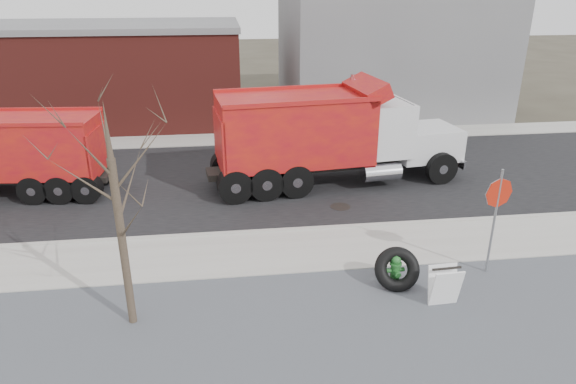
{
  "coord_description": "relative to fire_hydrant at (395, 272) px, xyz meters",
  "views": [
    {
      "loc": [
        -0.88,
        -12.81,
        7.32
      ],
      "look_at": [
        0.93,
        1.44,
        1.4
      ],
      "focal_mm": 32.0,
      "sensor_mm": 36.0,
      "label": 1
    }
  ],
  "objects": [
    {
      "name": "bare_tree",
      "position": [
        -6.5,
        -0.78,
        2.9
      ],
      "size": [
        3.2,
        3.2,
        5.2
      ],
      "color": "#382D23",
      "rests_on": "ground"
    },
    {
      "name": "ground",
      "position": [
        -3.3,
        1.82,
        -0.39
      ],
      "size": [
        120.0,
        120.0,
        0.0
      ],
      "primitive_type": "plane",
      "color": "#383328",
      "rests_on": "ground"
    },
    {
      "name": "curb",
      "position": [
        -3.3,
        3.37,
        -0.34
      ],
      "size": [
        60.0,
        0.15,
        0.11
      ],
      "primitive_type": "cube",
      "color": "#9E9B93",
      "rests_on": "ground"
    },
    {
      "name": "truck_tire",
      "position": [
        0.01,
        -0.08,
        0.12
      ],
      "size": [
        1.28,
        1.06,
        1.15
      ],
      "color": "black",
      "rests_on": "ground"
    },
    {
      "name": "far_sidewalk",
      "position": [
        -3.3,
        13.82,
        -0.36
      ],
      "size": [
        60.0,
        2.0,
        0.06
      ],
      "primitive_type": "cube",
      "color": "#9E9B93",
      "rests_on": "ground"
    },
    {
      "name": "stop_sign",
      "position": [
        2.66,
        0.28,
        1.62
      ],
      "size": [
        0.8,
        0.19,
        2.97
      ],
      "rotation": [
        0.0,
        0.0,
        -0.2
      ],
      "color": "gray",
      "rests_on": "ground"
    },
    {
      "name": "dump_truck_red_b",
      "position": [
        -12.02,
        7.71,
        1.29
      ],
      "size": [
        7.85,
        2.85,
        3.29
      ],
      "rotation": [
        0.0,
        0.0,
        3.06
      ],
      "color": "black",
      "rests_on": "ground"
    },
    {
      "name": "fire_hydrant",
      "position": [
        0.0,
        0.0,
        0.0
      ],
      "size": [
        0.48,
        0.47,
        0.86
      ],
      "rotation": [
        0.0,
        0.0,
        0.04
      ],
      "color": "#2B7333",
      "rests_on": "ground"
    },
    {
      "name": "dump_truck_red_a",
      "position": [
        -0.3,
        7.45,
        1.62
      ],
      "size": [
        10.02,
        3.75,
        3.96
      ],
      "rotation": [
        0.0,
        0.0,
        0.12
      ],
      "color": "black",
      "rests_on": "ground"
    },
    {
      "name": "road",
      "position": [
        -3.3,
        8.12,
        -0.38
      ],
      "size": [
        60.0,
        9.4,
        0.02
      ],
      "primitive_type": "cube",
      "color": "black",
      "rests_on": "ground"
    },
    {
      "name": "gravel_verge",
      "position": [
        -3.3,
        -1.68,
        -0.38
      ],
      "size": [
        60.0,
        5.0,
        0.03
      ],
      "primitive_type": "cube",
      "color": "slate",
      "rests_on": "ground"
    },
    {
      "name": "sidewalk",
      "position": [
        -3.3,
        2.07,
        -0.36
      ],
      "size": [
        60.0,
        2.5,
        0.06
      ],
      "primitive_type": "cube",
      "color": "#9E9B93",
      "rests_on": "ground"
    },
    {
      "name": "building_brick",
      "position": [
        -13.3,
        18.82,
        2.26
      ],
      "size": [
        20.2,
        8.2,
        5.3
      ],
      "color": "maroon",
      "rests_on": "ground"
    },
    {
      "name": "sandwich_board",
      "position": [
        0.88,
        -1.01,
        0.14
      ],
      "size": [
        0.75,
        0.49,
        1.02
      ],
      "rotation": [
        0.0,
        0.0,
        0.05
      ],
      "color": "white",
      "rests_on": "ground"
    },
    {
      "name": "building_grey",
      "position": [
        5.7,
        19.82,
        3.61
      ],
      "size": [
        12.0,
        10.0,
        8.0
      ],
      "color": "slate",
      "rests_on": "ground"
    }
  ]
}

